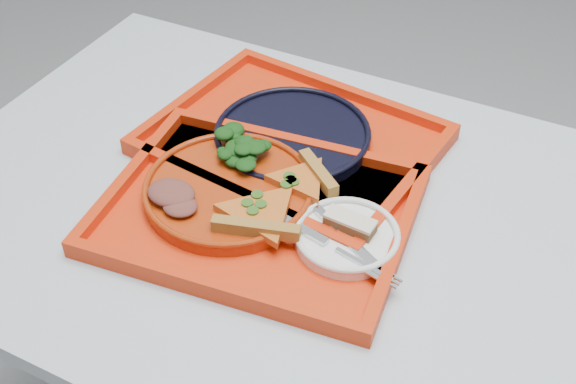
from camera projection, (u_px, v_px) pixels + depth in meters
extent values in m
cube|color=#B0B9C5|center=(425.00, 260.00, 1.04)|extent=(1.60, 0.80, 0.03)
cylinder|color=gray|center=(164.00, 181.00, 1.75)|extent=(0.05, 0.05, 0.72)
cube|color=red|center=(258.00, 214.00, 1.09)|extent=(0.48, 0.40, 0.01)
cube|color=red|center=(293.00, 143.00, 1.21)|extent=(0.49, 0.40, 0.01)
cylinder|color=#9F2C0A|center=(229.00, 191.00, 1.10)|extent=(0.26, 0.26, 0.02)
cylinder|color=white|center=(347.00, 238.00, 1.03)|extent=(0.15, 0.15, 0.01)
cylinder|color=black|center=(293.00, 137.00, 1.20)|extent=(0.26, 0.26, 0.02)
ellipsoid|color=black|center=(239.00, 145.00, 1.14)|extent=(0.09, 0.08, 0.04)
ellipsoid|color=brown|center=(171.00, 193.00, 1.07)|extent=(0.08, 0.06, 0.02)
cube|color=#52361B|center=(350.00, 224.00, 1.03)|extent=(0.08, 0.03, 0.02)
cube|color=beige|center=(350.00, 219.00, 1.02)|extent=(0.08, 0.03, 0.00)
cube|color=silver|center=(346.00, 236.00, 1.02)|extent=(0.17, 0.10, 0.01)
cube|color=silver|center=(335.00, 248.00, 1.00)|extent=(0.19, 0.06, 0.01)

